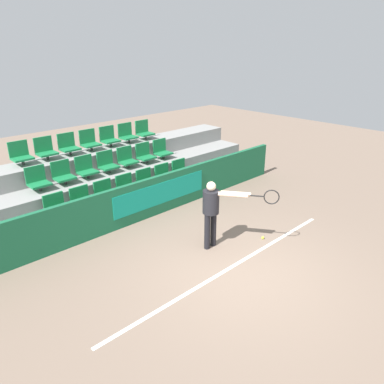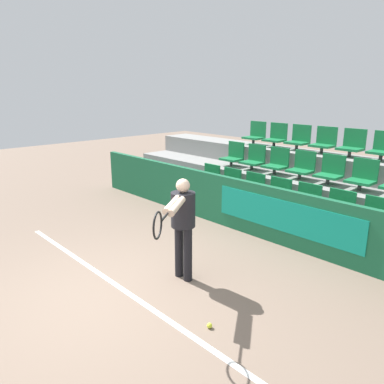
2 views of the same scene
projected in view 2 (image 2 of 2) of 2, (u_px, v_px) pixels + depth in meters
The scene contains 27 objects.
ground_plane at pixel (112, 297), 5.16m from camera, with size 30.00×30.00×0.00m, color #7A6656.
court_baseline at pixel (125, 291), 5.30m from camera, with size 6.39×0.08×0.01m.
barrier_wall at pixel (258, 210), 7.17m from camera, with size 10.37×0.14×1.05m.
bleacher_tier_front at pixel (273, 219), 7.60m from camera, with size 9.97×0.86×0.46m.
bleacher_tier_middle at pixel (297, 200), 8.11m from camera, with size 9.97×0.86×0.91m.
bleacher_tier_back at pixel (318, 183), 8.62m from camera, with size 9.97×0.86×1.37m.
stadium_chair_0 at pixel (209, 179), 8.90m from camera, with size 0.48×0.40×0.59m.
stadium_chair_1 at pixel (229, 183), 8.45m from camera, with size 0.48×0.40×0.59m.
stadium_chair_2 at pixel (252, 189), 8.00m from camera, with size 0.48×0.40×0.59m.
stadium_chair_3 at pixel (278, 195), 7.55m from camera, with size 0.48×0.40×0.59m.
stadium_chair_4 at pixel (306, 201), 7.09m from camera, with size 0.48×0.40×0.59m.
stadium_chair_5 at pixel (339, 209), 6.64m from camera, with size 0.48×0.40×0.59m.
stadium_chair_6 at pixel (376, 218), 6.19m from camera, with size 0.48×0.40×0.59m.
stadium_chair_7 at pixel (233, 155), 9.35m from camera, with size 0.48×0.40×0.59m.
stadium_chair_8 at pixel (254, 159), 8.90m from camera, with size 0.48×0.40×0.59m.
stadium_chair_9 at pixel (277, 162), 8.45m from camera, with size 0.48×0.40×0.59m.
stadium_chair_10 at pixel (302, 167), 8.00m from camera, with size 0.48×0.40×0.59m.
stadium_chair_11 at pixel (330, 171), 7.55m from camera, with size 0.48×0.40×0.59m.
stadium_chair_12 at pixel (362, 176), 7.09m from camera, with size 0.48×0.40×0.59m.
stadium_chair_14 at pixel (255, 134), 9.80m from camera, with size 0.48×0.40×0.59m.
stadium_chair_15 at pixel (276, 136), 9.35m from camera, with size 0.48×0.40×0.59m.
stadium_chair_16 at pixel (299, 139), 8.90m from camera, with size 0.48×0.40×0.59m.
stadium_chair_17 at pixel (324, 142), 8.45m from camera, with size 0.48×0.40×0.59m.
stadium_chair_18 at pixel (352, 144), 8.00m from camera, with size 0.48×0.40×0.59m.
stadium_chair_19 at pixel (383, 148), 7.55m from camera, with size 0.48×0.40×0.59m.
tennis_player at pixel (182, 219), 5.37m from camera, with size 1.00×1.34×1.55m.
tennis_ball at pixel (210, 326), 4.49m from camera, with size 0.07×0.07×0.07m.
Camera 2 is at (4.09, -2.34, 2.78)m, focal length 35.00 mm.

